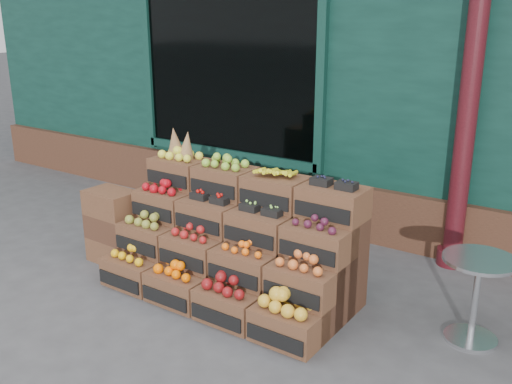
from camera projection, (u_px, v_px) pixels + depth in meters
The scene contains 6 objects.
ground at pixel (228, 317), 4.63m from camera, with size 60.00×60.00×0.00m, color #424245.
shop_facade at pixel (445, 10), 7.94m from camera, with size 12.00×6.24×4.80m.
crate_display at pixel (234, 247), 4.97m from camera, with size 2.15×1.06×1.34m.
spare_crates at pixel (113, 226), 5.58m from camera, with size 0.50×0.35×0.73m.
bistro_table at pixel (476, 290), 4.19m from camera, with size 0.53×0.53×0.67m.
shopkeeper at pixel (281, 117), 7.40m from camera, with size 0.78×0.51×2.14m, color #165021.
Camera 1 is at (2.49, -3.27, 2.37)m, focal length 40.00 mm.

